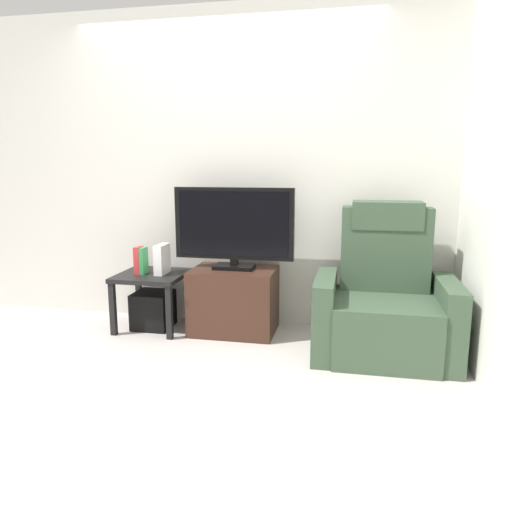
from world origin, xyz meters
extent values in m
plane|color=#BCB2AD|center=(0.00, 0.00, 0.00)|extent=(6.40, 6.40, 0.00)
cube|color=silver|center=(0.00, 1.13, 1.30)|extent=(6.40, 0.06, 2.60)
cube|color=#3D2319|center=(0.13, 0.83, 0.26)|extent=(0.67, 0.48, 0.52)
cube|color=black|center=(0.13, 0.60, 0.37)|extent=(0.62, 0.02, 0.02)
cube|color=black|center=(0.13, 0.65, 0.40)|extent=(0.34, 0.11, 0.04)
cube|color=black|center=(0.13, 0.85, 0.54)|extent=(0.32, 0.20, 0.03)
cube|color=black|center=(0.13, 0.85, 0.58)|extent=(0.06, 0.04, 0.05)
cube|color=black|center=(0.13, 0.85, 0.89)|extent=(0.96, 0.05, 0.57)
cube|color=black|center=(0.13, 0.82, 0.89)|extent=(0.88, 0.01, 0.51)
cube|color=#384C38|center=(1.30, 0.55, 0.21)|extent=(0.70, 0.72, 0.42)
cube|color=#384C38|center=(1.30, 0.82, 0.73)|extent=(0.64, 0.20, 0.62)
cube|color=#384C38|center=(1.30, 0.84, 0.98)|extent=(0.50, 0.26, 0.20)
cube|color=#384C38|center=(0.88, 0.55, 0.28)|extent=(0.14, 0.68, 0.56)
cube|color=#384C38|center=(1.72, 0.55, 0.28)|extent=(0.14, 0.68, 0.56)
cube|color=black|center=(-0.56, 0.80, 0.45)|extent=(0.54, 0.54, 0.04)
cube|color=black|center=(-0.80, 0.56, 0.21)|extent=(0.04, 0.04, 0.43)
cube|color=black|center=(-0.32, 0.56, 0.21)|extent=(0.04, 0.04, 0.43)
cube|color=black|center=(-0.80, 1.03, 0.21)|extent=(0.04, 0.04, 0.43)
cube|color=black|center=(-0.32, 1.03, 0.21)|extent=(0.04, 0.04, 0.43)
cube|color=black|center=(-0.56, 0.80, 0.15)|extent=(0.30, 0.30, 0.30)
cube|color=red|center=(-0.66, 0.78, 0.57)|extent=(0.05, 0.11, 0.22)
cube|color=#388C4C|center=(-0.62, 0.78, 0.57)|extent=(0.03, 0.11, 0.22)
cube|color=white|center=(-0.47, 0.81, 0.58)|extent=(0.07, 0.20, 0.24)
camera|label=1|loc=(1.05, -2.79, 1.34)|focal=33.48mm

